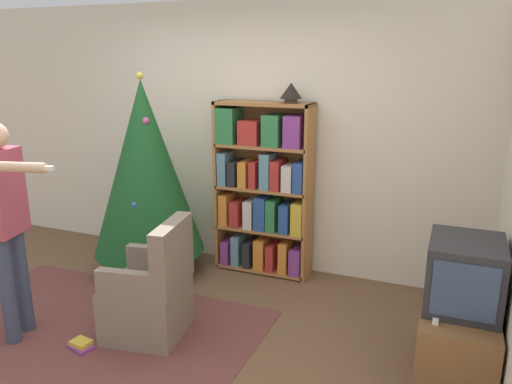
{
  "coord_description": "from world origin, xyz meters",
  "views": [
    {
      "loc": [
        1.98,
        -2.68,
        2.08
      ],
      "look_at": [
        0.55,
        0.82,
        1.05
      ],
      "focal_mm": 35.0,
      "sensor_mm": 36.0,
      "label": 1
    }
  ],
  "objects_px": {
    "television": "(464,274)",
    "table_lamp": "(291,92)",
    "armchair": "(151,295)",
    "bookshelf": "(264,190)",
    "standing_person": "(6,215)",
    "christmas_tree": "(146,169)"
  },
  "relations": [
    {
      "from": "table_lamp",
      "to": "christmas_tree",
      "type": "bearing_deg",
      "value": -161.2
    },
    {
      "from": "standing_person",
      "to": "table_lamp",
      "type": "xyz_separation_m",
      "value": [
        1.54,
        1.84,
        0.8
      ]
    },
    {
      "from": "bookshelf",
      "to": "standing_person",
      "type": "height_order",
      "value": "bookshelf"
    },
    {
      "from": "television",
      "to": "table_lamp",
      "type": "height_order",
      "value": "table_lamp"
    },
    {
      "from": "standing_person",
      "to": "bookshelf",
      "type": "bearing_deg",
      "value": 131.24
    },
    {
      "from": "standing_person",
      "to": "table_lamp",
      "type": "bearing_deg",
      "value": 126.3
    },
    {
      "from": "bookshelf",
      "to": "television",
      "type": "height_order",
      "value": "bookshelf"
    },
    {
      "from": "standing_person",
      "to": "table_lamp",
      "type": "distance_m",
      "value": 2.53
    },
    {
      "from": "bookshelf",
      "to": "christmas_tree",
      "type": "xyz_separation_m",
      "value": [
        -1.04,
        -0.43,
        0.21
      ]
    },
    {
      "from": "armchair",
      "to": "standing_person",
      "type": "xyz_separation_m",
      "value": [
        -0.92,
        -0.4,
        0.65
      ]
    },
    {
      "from": "television",
      "to": "standing_person",
      "type": "distance_m",
      "value": 3.19
    },
    {
      "from": "bookshelf",
      "to": "armchair",
      "type": "distance_m",
      "value": 1.56
    },
    {
      "from": "armchair",
      "to": "table_lamp",
      "type": "bearing_deg",
      "value": 147.48
    },
    {
      "from": "television",
      "to": "armchair",
      "type": "xyz_separation_m",
      "value": [
        -2.17,
        -0.35,
        -0.4
      ]
    },
    {
      "from": "television",
      "to": "table_lamp",
      "type": "bearing_deg",
      "value": 145.11
    },
    {
      "from": "television",
      "to": "table_lamp",
      "type": "distance_m",
      "value": 2.17
    },
    {
      "from": "armchair",
      "to": "table_lamp",
      "type": "distance_m",
      "value": 2.13
    },
    {
      "from": "christmas_tree",
      "to": "table_lamp",
      "type": "bearing_deg",
      "value": 18.8
    },
    {
      "from": "armchair",
      "to": "table_lamp",
      "type": "xyz_separation_m",
      "value": [
        0.62,
        1.44,
        1.45
      ]
    },
    {
      "from": "television",
      "to": "standing_person",
      "type": "height_order",
      "value": "standing_person"
    },
    {
      "from": "christmas_tree",
      "to": "table_lamp",
      "type": "distance_m",
      "value": 1.55
    },
    {
      "from": "bookshelf",
      "to": "standing_person",
      "type": "distance_m",
      "value": 2.24
    }
  ]
}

